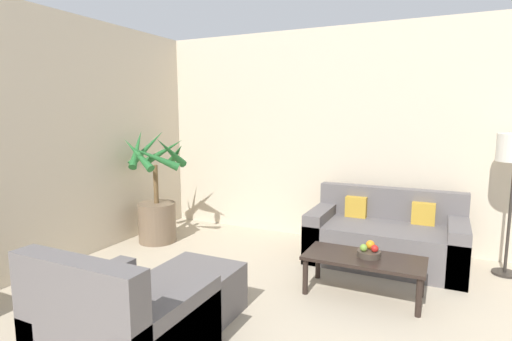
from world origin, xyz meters
TOP-DOWN VIEW (x-y plane):
  - wall_back at (0.00, 6.60)m, footprint 8.45×0.06m
  - potted_palm at (-3.01, 5.51)m, footprint 0.79×0.88m
  - sofa_loveseat at (-0.27, 6.02)m, footprint 1.62×0.86m
  - coffee_table at (-0.33, 5.08)m, footprint 1.05×0.49m
  - fruit_bowl at (-0.30, 5.11)m, footprint 0.21×0.21m
  - apple_red at (-0.25, 5.09)m, footprint 0.07×0.07m
  - apple_green at (-0.34, 5.07)m, footprint 0.07×0.07m
  - orange_fruit at (-0.30, 5.16)m, footprint 0.08×0.08m
  - armchair at (-1.53, 3.35)m, footprint 0.91×0.87m
  - ottoman at (-1.49, 4.16)m, footprint 0.63×0.54m

SIDE VIEW (x-z plane):
  - ottoman at x=-1.49m, z-range 0.00..0.40m
  - sofa_loveseat at x=-0.27m, z-range -0.12..0.67m
  - armchair at x=-1.53m, z-range -0.15..0.70m
  - coffee_table at x=-0.33m, z-range 0.13..0.50m
  - fruit_bowl at x=-0.30m, z-range 0.36..0.42m
  - apple_red at x=-0.25m, z-range 0.42..0.48m
  - apple_green at x=-0.34m, z-range 0.42..0.48m
  - orange_fruit at x=-0.30m, z-range 0.42..0.50m
  - potted_palm at x=-3.01m, z-range -0.22..1.23m
  - wall_back at x=0.00m, z-range 0.00..2.70m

